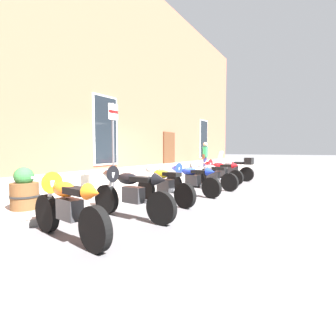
# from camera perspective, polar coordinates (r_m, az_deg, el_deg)

# --- Properties ---
(ground_plane) EXTENTS (140.00, 140.00, 0.00)m
(ground_plane) POSITION_cam_1_polar(r_m,az_deg,el_deg) (8.67, -1.50, -5.34)
(ground_plane) COLOR #4C4C4F
(sidewalk) EXTENTS (33.81, 2.41, 0.14)m
(sidewalk) POSITION_cam_1_polar(r_m,az_deg,el_deg) (9.34, -7.81, -4.27)
(sidewalk) COLOR gray
(sidewalk) RESTS_ON ground_plane
(lane_stripe) EXTENTS (33.81, 0.12, 0.01)m
(lane_stripe) POSITION_cam_1_polar(r_m,az_deg,el_deg) (7.52, 19.87, -6.98)
(lane_stripe) COLOR silver
(lane_stripe) RESTS_ON ground_plane
(brick_pub_facade) EXTENTS (27.81, 6.30, 8.66)m
(brick_pub_facade) POSITION_cam_1_polar(r_m,az_deg,el_deg) (12.71, -24.19, 16.92)
(brick_pub_facade) COLOR brown
(brick_pub_facade) RESTS_ON ground_plane
(motorcycle_orange_sport) EXTENTS (0.66, 2.04, 1.04)m
(motorcycle_orange_sport) POSITION_cam_1_polar(r_m,az_deg,el_deg) (4.42, -21.19, -7.20)
(motorcycle_orange_sport) COLOR black
(motorcycle_orange_sport) RESTS_ON ground_plane
(motorcycle_black_sport) EXTENTS (0.62, 2.14, 1.07)m
(motorcycle_black_sport) POSITION_cam_1_polar(r_m,az_deg,el_deg) (5.47, -8.48, -4.76)
(motorcycle_black_sport) COLOR black
(motorcycle_black_sport) RESTS_ON ground_plane
(motorcycle_yellow_naked) EXTENTS (0.76, 2.01, 0.97)m
(motorcycle_yellow_naked) POSITION_cam_1_polar(r_m,az_deg,el_deg) (6.84, -0.96, -3.76)
(motorcycle_yellow_naked) COLOR black
(motorcycle_yellow_naked) RESTS_ON ground_plane
(motorcycle_blue_sport) EXTENTS (0.68, 2.01, 0.99)m
(motorcycle_blue_sport) POSITION_cam_1_polar(r_m,az_deg,el_deg) (8.15, 4.64, -2.09)
(motorcycle_blue_sport) COLOR black
(motorcycle_blue_sport) RESTS_ON ground_plane
(motorcycle_grey_naked) EXTENTS (0.65, 1.96, 0.94)m
(motorcycle_grey_naked) POSITION_cam_1_polar(r_m,az_deg,el_deg) (9.46, 9.40, -1.73)
(motorcycle_grey_naked) COLOR black
(motorcycle_grey_naked) RESTS_ON ground_plane
(motorcycle_red_sport) EXTENTS (0.67, 1.97, 1.00)m
(motorcycle_red_sport) POSITION_cam_1_polar(r_m,az_deg,el_deg) (11.06, 10.86, -0.52)
(motorcycle_red_sport) COLOR black
(motorcycle_red_sport) RESTS_ON ground_plane
(motorcycle_silver_touring) EXTENTS (0.63, 2.00, 1.34)m
(motorcycle_silver_touring) POSITION_cam_1_polar(r_m,az_deg,el_deg) (12.33, 14.03, -0.07)
(motorcycle_silver_touring) COLOR black
(motorcycle_silver_touring) RESTS_ON ground_plane
(pedestrian_striped_shirt) EXTENTS (0.66, 0.23, 1.68)m
(pedestrian_striped_shirt) POSITION_cam_1_polar(r_m,az_deg,el_deg) (15.28, 7.97, 2.74)
(pedestrian_striped_shirt) COLOR #1E1E4C
(pedestrian_striped_shirt) RESTS_ON sidewalk
(parking_sign) EXTENTS (0.36, 0.07, 2.58)m
(parking_sign) POSITION_cam_1_polar(r_m,az_deg,el_deg) (7.70, -11.71, 6.80)
(parking_sign) COLOR #4C4C51
(parking_sign) RESTS_ON sidewalk
(barrel_planter) EXTENTS (0.59, 0.59, 0.90)m
(barrel_planter) POSITION_cam_1_polar(r_m,az_deg,el_deg) (6.43, -28.49, -4.38)
(barrel_planter) COLOR brown
(barrel_planter) RESTS_ON sidewalk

